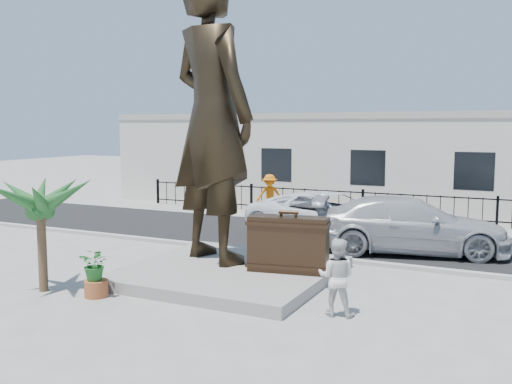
# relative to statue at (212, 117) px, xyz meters

# --- Properties ---
(ground) EXTENTS (100.00, 100.00, 0.00)m
(ground) POSITION_rel_statue_xyz_m (1.34, -2.01, -4.33)
(ground) COLOR #9E9991
(ground) RESTS_ON ground
(street) EXTENTS (40.00, 7.00, 0.01)m
(street) POSITION_rel_statue_xyz_m (1.34, 5.99, -4.32)
(street) COLOR black
(street) RESTS_ON ground
(curb) EXTENTS (40.00, 0.25, 0.12)m
(curb) POSITION_rel_statue_xyz_m (1.34, 2.49, -4.27)
(curb) COLOR #A5A399
(curb) RESTS_ON ground
(far_sidewalk) EXTENTS (40.00, 2.50, 0.02)m
(far_sidewalk) POSITION_rel_statue_xyz_m (1.34, 9.99, -4.32)
(far_sidewalk) COLOR #9E9991
(far_sidewalk) RESTS_ON ground
(plinth) EXTENTS (5.20, 5.20, 0.30)m
(plinth) POSITION_rel_statue_xyz_m (0.84, -0.51, -4.18)
(plinth) COLOR gray
(plinth) RESTS_ON ground
(fence) EXTENTS (22.00, 0.10, 1.20)m
(fence) POSITION_rel_statue_xyz_m (1.34, 10.79, -3.73)
(fence) COLOR black
(fence) RESTS_ON ground
(building) EXTENTS (28.00, 7.00, 4.40)m
(building) POSITION_rel_statue_xyz_m (1.34, 14.99, -2.13)
(building) COLOR silver
(building) RESTS_ON ground
(statue) EXTENTS (3.45, 2.91, 8.05)m
(statue) POSITION_rel_statue_xyz_m (0.00, 0.00, 0.00)
(statue) COLOR black
(statue) RESTS_ON plinth
(suitcase) EXTENTS (2.13, 0.99, 1.44)m
(suitcase) POSITION_rel_statue_xyz_m (2.42, -0.30, -3.30)
(suitcase) COLOR #2F2014
(suitcase) RESTS_ON plinth
(tourist) EXTENTS (0.90, 0.74, 1.69)m
(tourist) POSITION_rel_statue_xyz_m (4.35, -2.23, -3.48)
(tourist) COLOR silver
(tourist) RESTS_ON ground
(car_white) EXTENTS (6.59, 4.16, 1.69)m
(car_white) POSITION_rel_statue_xyz_m (1.52, 5.58, -3.47)
(car_white) COLOR white
(car_white) RESTS_ON street
(car_silver) EXTENTS (6.59, 3.97, 1.79)m
(car_silver) POSITION_rel_statue_xyz_m (4.56, 4.69, -3.42)
(car_silver) COLOR #ABAEB0
(car_silver) RESTS_ON street
(worker) EXTENTS (1.35, 1.00, 1.87)m
(worker) POSITION_rel_statue_xyz_m (-2.68, 9.68, -3.37)
(worker) COLOR orange
(worker) RESTS_ON far_sidewalk
(palm_tree) EXTENTS (1.80, 1.80, 3.20)m
(palm_tree) POSITION_rel_statue_xyz_m (-2.74, -3.66, -4.33)
(palm_tree) COLOR #1E5221
(palm_tree) RESTS_ON ground
(planter) EXTENTS (0.56, 0.56, 0.40)m
(planter) POSITION_rel_statue_xyz_m (-1.24, -3.46, -4.13)
(planter) COLOR #994F28
(planter) RESTS_ON ground
(shrub) EXTENTS (0.80, 0.72, 0.79)m
(shrub) POSITION_rel_statue_xyz_m (-1.24, -3.46, -3.53)
(shrub) COLOR #1F6020
(shrub) RESTS_ON planter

